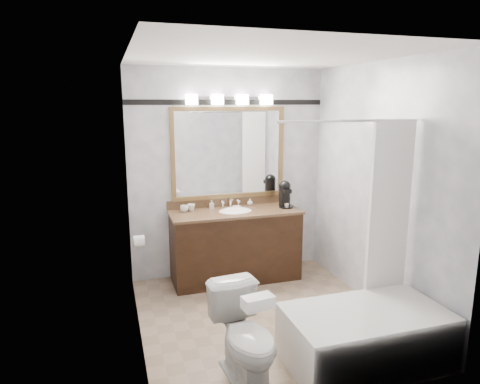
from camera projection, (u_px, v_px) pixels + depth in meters
name	position (u px, v px, depth m)	size (l,w,h in m)	color
room	(266.00, 195.00, 3.99)	(2.42, 2.62, 2.52)	gray
vanity	(235.00, 244.00, 5.11)	(1.53, 0.58, 0.97)	black
mirror	(229.00, 153.00, 5.14)	(1.40, 0.04, 1.10)	olive
vanity_light_bar	(230.00, 99.00, 4.95)	(1.02, 0.14, 0.12)	silver
accent_stripe	(228.00, 102.00, 5.02)	(2.40, 0.01, 0.06)	black
bathtub	(367.00, 328.00, 3.51)	(1.30, 0.75, 1.96)	white
tp_roll	(139.00, 241.00, 4.39)	(0.12, 0.12, 0.11)	white
toilet	(246.00, 337.00, 3.23)	(0.40, 0.71, 0.72)	white
tissue_box	(258.00, 302.00, 2.90)	(0.21, 0.12, 0.09)	white
coffee_maker	(285.00, 193.00, 5.18)	(0.17, 0.21, 0.32)	black
cup_left	(184.00, 209.00, 4.97)	(0.10, 0.10, 0.08)	white
cup_right	(191.00, 207.00, 5.01)	(0.09, 0.09, 0.08)	white
soap_bottle_a	(212.00, 205.00, 5.10)	(0.05, 0.05, 0.11)	white
soap_bottle_b	(250.00, 202.00, 5.27)	(0.07, 0.07, 0.08)	white
soap_bar	(237.00, 207.00, 5.14)	(0.09, 0.06, 0.03)	beige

